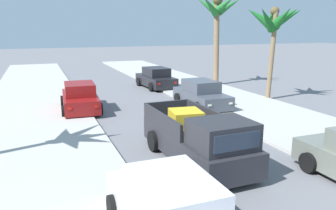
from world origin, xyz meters
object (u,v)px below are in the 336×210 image
(pickup_truck, at_px, (199,140))
(car_left_near, at_px, (201,95))
(palm_tree_left_mid, at_px, (217,15))
(car_right_far, at_px, (156,78))
(car_left_far, at_px, (80,98))
(palm_tree_left_fore, at_px, (274,21))

(pickup_truck, bearing_deg, car_left_near, 62.20)
(palm_tree_left_mid, bearing_deg, car_left_near, -125.07)
(car_right_far, bearing_deg, palm_tree_left_mid, -4.66)
(car_left_near, xyz_separation_m, car_left_far, (-6.52, 1.64, 0.00))
(palm_tree_left_mid, bearing_deg, car_left_far, -156.05)
(pickup_truck, distance_m, car_right_far, 14.61)
(pickup_truck, bearing_deg, car_right_far, 75.97)
(car_left_near, distance_m, palm_tree_left_mid, 9.33)
(car_left_near, bearing_deg, palm_tree_left_mid, 54.93)
(car_left_near, height_order, palm_tree_left_mid, palm_tree_left_mid)
(car_left_far, bearing_deg, palm_tree_left_fore, -6.84)
(car_left_far, bearing_deg, car_left_near, -14.09)
(car_right_far, bearing_deg, palm_tree_left_fore, -52.48)
(car_left_near, height_order, car_right_far, same)
(car_left_near, bearing_deg, car_left_far, 165.91)
(car_left_far, bearing_deg, pickup_truck, -72.81)
(car_left_far, bearing_deg, car_right_far, 40.45)
(pickup_truck, relative_size, car_left_near, 1.23)
(palm_tree_left_mid, bearing_deg, car_right_far, 175.34)
(palm_tree_left_fore, height_order, palm_tree_left_mid, palm_tree_left_mid)
(pickup_truck, relative_size, car_right_far, 1.21)
(palm_tree_left_fore, bearing_deg, car_right_far, 127.52)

